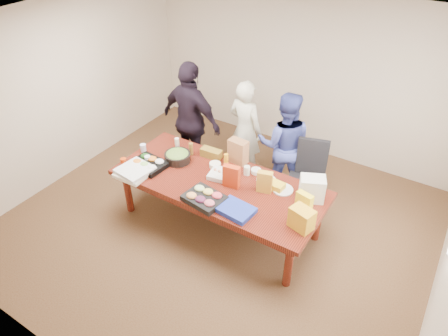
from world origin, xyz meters
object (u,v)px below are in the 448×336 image
Objects in this scene: office_chair at (304,180)px; person_center at (245,130)px; sheet_cake at (223,175)px; person_right at (284,144)px; salad_bowl at (178,157)px; conference_table at (219,203)px.

person_center is (-1.15, 0.31, 0.29)m from office_chair.
person_right is at bearing 62.03° from sheet_cake.
sheet_cake is at bearing 0.90° from salad_bowl.
person_center and person_right have the same top height.
person_center is 4.45× the size of salad_bowl.
person_right is 4.37× the size of sheet_cake.
salad_bowl is at bearing 21.79° from person_right.
salad_bowl is at bearing 171.20° from sheet_cake.
salad_bowl is (-1.11, -1.10, -0.00)m from person_right.
person_right reaches higher than sheet_cake.
person_center is at bearing 104.27° from conference_table.
conference_table is 7.68× the size of salad_bowl.
person_right is (0.37, 1.19, 0.44)m from conference_table.
person_right reaches higher than salad_bowl.
office_chair is 1.81m from salad_bowl.
office_chair is 1.23m from person_center.
office_chair is at bearing 35.00° from sheet_cake.
person_right is at bearing 72.92° from conference_table.
conference_table is at bearing -7.15° from salad_bowl.
person_right is 1.56m from salad_bowl.
office_chair is 0.64× the size of person_center.
person_center is 4.37× the size of sheet_cake.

